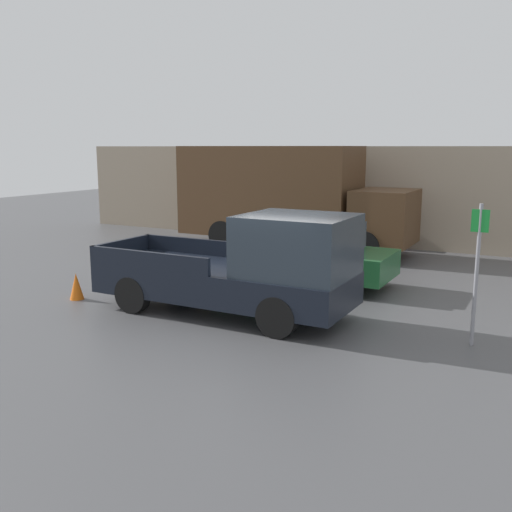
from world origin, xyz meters
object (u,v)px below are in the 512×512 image
Objects in this scene: car at (305,252)px; pickup_truck at (247,269)px; delivery_truck at (284,195)px; traffic_cone at (76,286)px; newspaper_box at (385,233)px; parking_sign at (477,267)px.

pickup_truck is at bearing -88.02° from car.
pickup_truck is 1.21× the size of car.
delivery_truck is (-2.80, 7.68, 0.87)m from pickup_truck.
delivery_truck is 12.94× the size of traffic_cone.
car is at bearing -58.19° from delivery_truck.
parking_sign is at bearing -65.56° from newspaper_box.
car is at bearing 44.14° from traffic_cone.
pickup_truck is at bearing -174.97° from parking_sign.
pickup_truck is 5.08× the size of newspaper_box.
parking_sign is 10.15m from newspaper_box.
pickup_truck is 4.50m from parking_sign.
traffic_cone is at bearing -173.16° from parking_sign.
parking_sign reaches higher than pickup_truck.
traffic_cone is at bearing -135.86° from car.
delivery_truck is at bearing 134.90° from parking_sign.
traffic_cone is (-1.45, -8.33, -1.60)m from delivery_truck.
parking_sign is (7.26, -7.28, -0.46)m from delivery_truck.
pickup_truck is 2.18× the size of parking_sign.
car is 4.19× the size of newspaper_box.
parking_sign is 2.33× the size of newspaper_box.
parking_sign reaches higher than car.
car is 1.80× the size of parking_sign.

